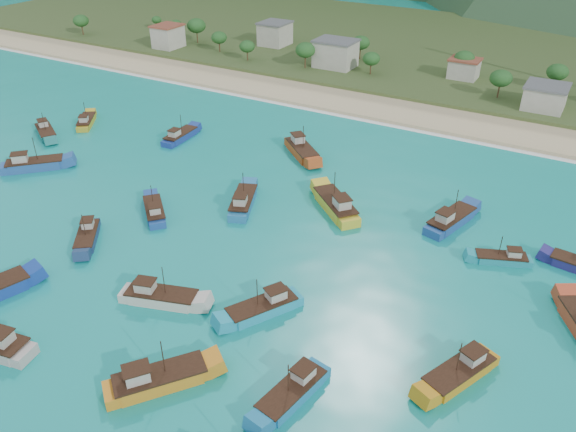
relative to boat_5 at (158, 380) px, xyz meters
The scene contains 22 objects.
ground 16.92m from the boat_5, 87.15° to the left, with size 600.00×600.00×0.00m, color #0D918E.
beach 95.89m from the boat_5, 89.50° to the left, with size 400.00×18.00×1.20m, color beige.
land 156.88m from the boat_5, 89.69° to the left, with size 400.00×110.00×2.40m, color #385123.
surf_line 86.39m from the boat_5, 89.44° to the left, with size 400.00×2.50×0.08m, color white.
village 119.09m from the boat_5, 86.31° to the left, with size 213.59×29.67×7.27m.
vegetation 120.39m from the boat_5, 88.05° to the left, with size 270.92×25.27×8.84m.
boat_5 is the anchor object (origin of this frame).
boat_7 69.80m from the boat_5, 127.16° to the left, with size 3.52×10.09×5.87m.
boat_9 33.95m from the boat_5, 31.69° to the left, with size 7.09×10.76×6.15m.
boat_11 34.04m from the boat_5, 149.67° to the left, with size 7.92×9.04×5.51m.
boat_12 65.08m from the boat_5, 152.47° to the left, with size 10.74×10.79×6.95m.
boat_14 84.24m from the boat_5, 142.15° to the left, with size 7.80×9.29×5.58m.
boat_15 15.09m from the boat_5, 23.56° to the left, with size 4.68×10.40×5.93m.
boat_16 81.40m from the boat_5, 148.42° to the left, with size 10.29×7.69×6.00m.
boat_19 53.35m from the boat_5, 69.44° to the left, with size 6.20×11.73×6.65m.
boat_21 40.66m from the boat_5, 110.28° to the left, with size 7.27×11.41×6.51m.
boat_23 63.86m from the boat_5, 104.11° to the left, with size 11.32×10.50×7.05m.
boat_24 14.73m from the boat_5, 129.92° to the left, with size 11.10×6.21×6.29m.
boat_25 44.83m from the boat_5, 89.43° to the left, with size 11.74×10.85×7.31m.
boat_28 51.88m from the boat_5, 56.94° to the left, with size 8.50×5.32×4.84m.
boat_31 16.69m from the boat_5, 77.36° to the left, with size 7.83×10.62×6.18m.
boat_32 38.12m from the boat_5, 131.95° to the left, with size 9.00×8.56×5.67m.
Camera 1 is at (33.61, -47.95, 48.74)m, focal length 35.00 mm.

